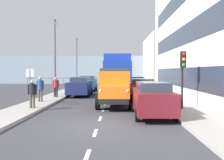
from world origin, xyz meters
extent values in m
plane|color=#38383D|center=(0.00, -11.09, 0.00)|extent=(80.00, 80.00, 0.00)
cube|color=#9E9993|center=(-4.50, -11.09, 0.07)|extent=(2.03, 38.95, 0.15)
cube|color=#9E9993|center=(4.50, -11.09, 0.07)|extent=(2.03, 38.95, 0.15)
cube|color=silver|center=(0.00, 3.60, 0.00)|extent=(0.12, 1.10, 0.01)
cube|color=silver|center=(0.00, 1.14, 0.00)|extent=(0.12, 1.10, 0.01)
cube|color=silver|center=(0.00, -1.51, 0.00)|extent=(0.12, 1.10, 0.01)
cube|color=silver|center=(0.00, -4.06, 0.00)|extent=(0.12, 1.10, 0.01)
cube|color=silver|center=(0.00, -6.56, 0.00)|extent=(0.12, 1.10, 0.01)
cube|color=silver|center=(0.00, -9.49, 0.00)|extent=(0.12, 1.10, 0.01)
cube|color=silver|center=(0.00, -12.37, 0.00)|extent=(0.12, 1.10, 0.01)
cube|color=silver|center=(0.00, -14.81, 0.00)|extent=(0.12, 1.10, 0.01)
cube|color=silver|center=(0.00, -17.13, 0.00)|extent=(0.12, 1.10, 0.01)
cube|color=silver|center=(0.00, -19.84, 0.00)|extent=(0.12, 1.10, 0.01)
cube|color=silver|center=(0.00, -22.74, 0.00)|extent=(0.12, 1.10, 0.01)
cube|color=silver|center=(0.00, -24.97, 0.00)|extent=(0.12, 1.10, 0.01)
cube|color=silver|center=(0.00, -27.94, 0.00)|extent=(0.12, 1.10, 0.01)
cube|color=#2D3847|center=(-5.55, -6.74, 1.80)|extent=(0.08, 22.96, 1.40)
cube|color=#2D3847|center=(-5.55, -6.74, 4.80)|extent=(0.08, 22.96, 1.40)
cube|color=beige|center=(-8.78, -28.16, 3.78)|extent=(6.52, 13.29, 7.56)
cube|color=#8C9EAD|center=(0.00, -33.57, 2.50)|extent=(80.00, 0.80, 5.00)
cylinder|color=#4C5156|center=(-14.00, -29.97, 0.60)|extent=(0.08, 0.08, 1.20)
cylinder|color=#4C5156|center=(-12.00, -29.97, 0.60)|extent=(0.08, 0.08, 1.20)
cylinder|color=#4C5156|center=(-10.00, -29.97, 0.60)|extent=(0.08, 0.08, 1.20)
cylinder|color=#4C5156|center=(-8.00, -29.97, 0.60)|extent=(0.08, 0.08, 1.20)
cylinder|color=#4C5156|center=(-6.00, -29.97, 0.60)|extent=(0.08, 0.08, 1.20)
cylinder|color=#4C5156|center=(-4.00, -29.97, 0.60)|extent=(0.08, 0.08, 1.20)
cylinder|color=#4C5156|center=(-2.00, -29.97, 0.60)|extent=(0.08, 0.08, 1.20)
cylinder|color=#4C5156|center=(0.00, -29.97, 0.60)|extent=(0.08, 0.08, 1.20)
cylinder|color=#4C5156|center=(2.00, -29.97, 0.60)|extent=(0.08, 0.08, 1.20)
cylinder|color=#4C5156|center=(4.00, -29.97, 0.60)|extent=(0.08, 0.08, 1.20)
cylinder|color=#4C5156|center=(6.00, -29.97, 0.60)|extent=(0.08, 0.08, 1.20)
cylinder|color=#4C5156|center=(8.00, -29.97, 0.60)|extent=(0.08, 0.08, 1.20)
cylinder|color=#4C5156|center=(10.00, -29.97, 0.60)|extent=(0.08, 0.08, 1.20)
cylinder|color=#4C5156|center=(12.00, -29.97, 0.60)|extent=(0.08, 0.08, 1.20)
cylinder|color=#4C5156|center=(14.00, -29.97, 0.60)|extent=(0.08, 0.08, 1.20)
cube|color=#4C5156|center=(0.00, -29.97, 1.12)|extent=(28.00, 0.08, 0.08)
cube|color=black|center=(-0.63, -5.91, 0.60)|extent=(1.64, 5.60, 0.30)
cube|color=orange|center=(-0.63, -4.06, 1.10)|extent=(1.72, 1.90, 0.70)
cube|color=silver|center=(-0.63, -3.16, 1.07)|extent=(1.16, 0.08, 0.56)
sphere|color=white|center=(-1.37, -3.16, 1.20)|extent=(0.20, 0.20, 0.20)
sphere|color=white|center=(0.10, -3.16, 1.20)|extent=(0.20, 0.20, 0.20)
cube|color=orange|center=(-0.63, -5.57, 1.67)|extent=(1.93, 1.34, 1.15)
cube|color=#2D3847|center=(-0.63, -5.57, 2.15)|extent=(1.79, 1.23, 0.56)
cube|color=#2D2319|center=(-0.63, -7.25, 0.83)|extent=(2.10, 2.80, 0.16)
cube|color=black|center=(-1.64, -7.25, 1.15)|extent=(0.08, 2.80, 0.56)
cube|color=black|center=(0.38, -7.25, 1.15)|extent=(0.08, 2.80, 0.56)
cylinder|color=black|center=(-1.60, -4.23, 0.45)|extent=(0.24, 0.90, 0.90)
cylinder|color=black|center=(0.34, -4.23, 0.45)|extent=(0.24, 0.90, 0.90)
cylinder|color=black|center=(-1.60, -7.45, 0.45)|extent=(0.24, 0.90, 0.90)
cylinder|color=black|center=(0.34, -7.45, 0.45)|extent=(0.24, 0.90, 0.90)
cube|color=#193899|center=(-0.83, -11.06, 1.82)|extent=(2.40, 2.21, 2.60)
cube|color=#2D3847|center=(-0.83, -11.06, 2.39)|extent=(2.20, 2.04, 0.80)
cube|color=#1933B2|center=(-0.83, -11.06, 3.22)|extent=(1.75, 0.20, 0.16)
cube|color=#193899|center=(-0.83, -15.06, 2.37)|extent=(2.50, 5.95, 3.00)
cube|color=black|center=(-0.83, -14.12, 0.70)|extent=(2.00, 8.07, 0.36)
cylinder|color=black|center=(-1.98, -11.15, 0.52)|extent=(0.28, 1.04, 1.04)
cylinder|color=black|center=(0.32, -11.15, 0.52)|extent=(0.28, 1.04, 1.04)
cylinder|color=black|center=(-1.98, -14.76, 0.52)|extent=(0.28, 1.04, 1.04)
cylinder|color=black|center=(0.32, -14.76, 0.52)|extent=(0.28, 1.04, 1.04)
cylinder|color=black|center=(-1.98, -16.89, 0.52)|extent=(0.28, 1.04, 1.04)
cylinder|color=black|center=(0.32, -16.89, 0.52)|extent=(0.28, 1.04, 1.04)
cube|color=maroon|center=(-2.54, -2.18, 0.80)|extent=(1.76, 4.31, 1.00)
cube|color=#2D3847|center=(-2.54, -1.98, 1.51)|extent=(1.44, 2.37, 0.42)
cylinder|color=black|center=(-1.70, -3.52, 0.30)|extent=(0.18, 0.60, 0.60)
cylinder|color=black|center=(-3.37, -3.52, 0.30)|extent=(0.18, 0.60, 0.60)
cylinder|color=black|center=(-1.70, -0.85, 0.30)|extent=(0.18, 0.60, 0.60)
cylinder|color=black|center=(-3.37, -0.85, 0.30)|extent=(0.18, 0.60, 0.60)
cube|color=#B21E1E|center=(-2.54, -7.86, 0.80)|extent=(1.83, 4.24, 1.00)
cube|color=#2D3847|center=(-2.54, -7.66, 1.51)|extent=(1.50, 2.33, 0.42)
cylinder|color=black|center=(-1.67, -9.17, 0.30)|extent=(0.18, 0.60, 0.60)
cylinder|color=black|center=(-3.40, -9.17, 0.30)|extent=(0.18, 0.60, 0.60)
cylinder|color=black|center=(-1.67, -6.54, 0.30)|extent=(0.18, 0.60, 0.60)
cylinder|color=black|center=(-3.40, -6.54, 0.30)|extent=(0.18, 0.60, 0.60)
cube|color=#B7BABF|center=(-2.54, -13.37, 0.80)|extent=(1.75, 4.00, 1.00)
cube|color=#2D3847|center=(-2.54, -13.17, 1.51)|extent=(1.44, 2.20, 0.42)
cylinder|color=black|center=(-1.70, -14.61, 0.30)|extent=(0.18, 0.60, 0.60)
cylinder|color=black|center=(-3.37, -14.61, 0.30)|extent=(0.18, 0.60, 0.60)
cylinder|color=black|center=(-1.70, -12.13, 0.30)|extent=(0.18, 0.60, 0.60)
cylinder|color=black|center=(-3.37, -12.13, 0.30)|extent=(0.18, 0.60, 0.60)
cube|color=navy|center=(2.54, -11.97, 0.80)|extent=(1.85, 4.52, 1.00)
cube|color=#2D3847|center=(2.54, -12.17, 1.51)|extent=(1.52, 2.49, 0.42)
cylinder|color=black|center=(1.66, -10.57, 0.30)|extent=(0.18, 0.60, 0.60)
cylinder|color=black|center=(3.41, -10.57, 0.30)|extent=(0.18, 0.60, 0.60)
cylinder|color=black|center=(1.66, -13.37, 0.30)|extent=(0.18, 0.60, 0.60)
cylinder|color=black|center=(3.41, -13.37, 0.30)|extent=(0.18, 0.60, 0.60)
cube|color=#1E6670|center=(2.54, -17.71, 0.80)|extent=(1.81, 4.05, 1.00)
cube|color=#2D3847|center=(2.54, -17.91, 1.51)|extent=(1.49, 2.23, 0.42)
cylinder|color=black|center=(1.68, -16.46, 0.30)|extent=(0.18, 0.60, 0.60)
cylinder|color=black|center=(3.40, -16.46, 0.30)|extent=(0.18, 0.60, 0.60)
cylinder|color=black|center=(1.68, -18.97, 0.30)|extent=(0.18, 0.60, 0.60)
cylinder|color=black|center=(3.40, -18.97, 0.30)|extent=(0.18, 0.60, 0.60)
cylinder|color=#4C473D|center=(3.95, -3.79, 0.54)|extent=(0.14, 0.14, 0.78)
cylinder|color=#4C473D|center=(4.13, -3.79, 0.54)|extent=(0.14, 0.14, 0.78)
cylinder|color=black|center=(4.04, -3.79, 1.23)|extent=(0.34, 0.34, 0.61)
cylinder|color=black|center=(3.82, -3.79, 1.20)|extent=(0.09, 0.09, 0.57)
cylinder|color=black|center=(4.26, -3.79, 1.20)|extent=(0.09, 0.09, 0.57)
sphere|color=tan|center=(4.04, -3.79, 1.65)|extent=(0.21, 0.21, 0.21)
cylinder|color=#4C473D|center=(4.41, -6.70, 0.57)|extent=(0.14, 0.14, 0.84)
cylinder|color=#4C473D|center=(4.59, -6.70, 0.57)|extent=(0.14, 0.14, 0.84)
cylinder|color=#2D4C8C|center=(4.50, -6.70, 1.32)|extent=(0.34, 0.34, 0.66)
cylinder|color=#2D4C8C|center=(4.28, -6.70, 1.29)|extent=(0.09, 0.09, 0.61)
cylinder|color=#2D4C8C|center=(4.72, -6.70, 1.29)|extent=(0.09, 0.09, 0.61)
sphere|color=tan|center=(4.50, -6.70, 1.76)|extent=(0.23, 0.23, 0.23)
cylinder|color=black|center=(4.09, -9.69, 0.54)|extent=(0.14, 0.14, 0.79)
cylinder|color=black|center=(4.27, -9.69, 0.54)|extent=(0.14, 0.14, 0.79)
cylinder|color=maroon|center=(4.18, -9.69, 1.25)|extent=(0.34, 0.34, 0.62)
cylinder|color=maroon|center=(3.96, -9.69, 1.22)|extent=(0.09, 0.09, 0.57)
cylinder|color=maroon|center=(4.40, -9.69, 1.22)|extent=(0.09, 0.09, 0.57)
sphere|color=tan|center=(4.18, -9.69, 1.67)|extent=(0.21, 0.21, 0.21)
cylinder|color=black|center=(-4.44, -3.71, 1.75)|extent=(0.12, 0.12, 3.20)
cube|color=black|center=(-4.44, -3.57, 2.90)|extent=(0.28, 0.24, 0.90)
sphere|color=red|center=(-4.44, -3.45, 3.20)|extent=(0.18, 0.18, 0.18)
sphere|color=orange|center=(-4.44, -3.45, 2.90)|extent=(0.18, 0.18, 0.18)
sphere|color=green|center=(-4.44, -3.45, 2.60)|extent=(0.18, 0.18, 0.18)
cylinder|color=#59595B|center=(4.70, -11.52, 3.50)|extent=(0.16, 0.16, 6.70)
cylinder|color=#59595B|center=(4.70, -11.97, 6.75)|extent=(0.10, 0.90, 0.10)
sphere|color=silver|center=(4.70, -12.42, 6.70)|extent=(0.32, 0.32, 0.32)
cylinder|color=#59595B|center=(4.59, -22.48, 3.43)|extent=(0.16, 0.16, 6.55)
cylinder|color=#59595B|center=(4.59, -22.93, 6.60)|extent=(0.10, 0.90, 0.10)
sphere|color=silver|center=(4.59, -23.38, 6.55)|extent=(0.32, 0.32, 0.32)
cylinder|color=#4C4C4C|center=(4.64, -5.15, 1.25)|extent=(0.07, 0.07, 2.20)
cube|color=silver|center=(4.64, -5.15, 2.15)|extent=(0.50, 0.04, 0.50)
camera|label=1|loc=(-0.79, 9.95, 2.25)|focal=39.04mm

